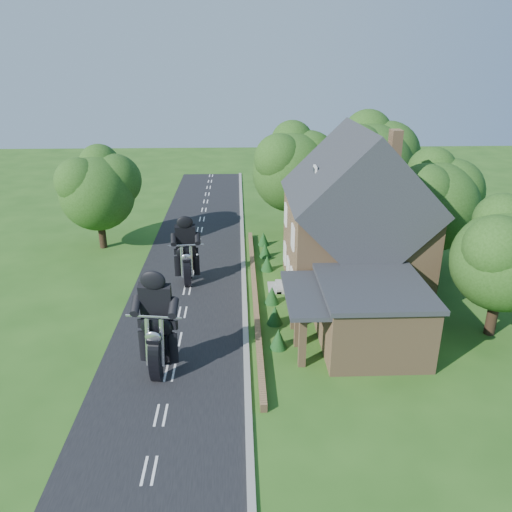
{
  "coord_description": "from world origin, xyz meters",
  "views": [
    {
      "loc": [
        3.34,
        -22.94,
        13.89
      ],
      "look_at": [
        4.37,
        4.74,
        2.8
      ],
      "focal_mm": 35.0,
      "sensor_mm": 36.0,
      "label": 1
    }
  ],
  "objects_px": {
    "motorcycle_lead": "(161,358)",
    "motorcycle_follow": "(188,274)",
    "garden_wall": "(255,293)",
    "annex": "(368,314)",
    "house": "(355,224)"
  },
  "relations": [
    {
      "from": "house",
      "to": "motorcycle_lead",
      "type": "distance_m",
      "value": 14.51
    },
    {
      "from": "annex",
      "to": "motorcycle_follow",
      "type": "relative_size",
      "value": 4.7
    },
    {
      "from": "garden_wall",
      "to": "house",
      "type": "relative_size",
      "value": 2.15
    },
    {
      "from": "garden_wall",
      "to": "annex",
      "type": "height_order",
      "value": "annex"
    },
    {
      "from": "garden_wall",
      "to": "motorcycle_lead",
      "type": "height_order",
      "value": "motorcycle_lead"
    },
    {
      "from": "annex",
      "to": "house",
      "type": "bearing_deg",
      "value": 84.76
    },
    {
      "from": "garden_wall",
      "to": "house",
      "type": "distance_m",
      "value": 7.52
    },
    {
      "from": "garden_wall",
      "to": "motorcycle_lead",
      "type": "xyz_separation_m",
      "value": [
        -4.69,
        -7.91,
        0.6
      ]
    },
    {
      "from": "garden_wall",
      "to": "motorcycle_follow",
      "type": "relative_size",
      "value": 14.66
    },
    {
      "from": "house",
      "to": "motorcycle_follow",
      "type": "xyz_separation_m",
      "value": [
        -10.53,
        1.06,
        -3.64
      ]
    },
    {
      "from": "motorcycle_follow",
      "to": "garden_wall",
      "type": "bearing_deg",
      "value": 149.39
    },
    {
      "from": "motorcycle_lead",
      "to": "motorcycle_follow",
      "type": "bearing_deg",
      "value": -83.76
    },
    {
      "from": "house",
      "to": "annex",
      "type": "relative_size",
      "value": 1.45
    },
    {
      "from": "motorcycle_lead",
      "to": "house",
      "type": "bearing_deg",
      "value": -132.39
    },
    {
      "from": "house",
      "to": "motorcycle_lead",
      "type": "xyz_separation_m",
      "value": [
        -10.88,
        -8.91,
        -3.55
      ]
    }
  ]
}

